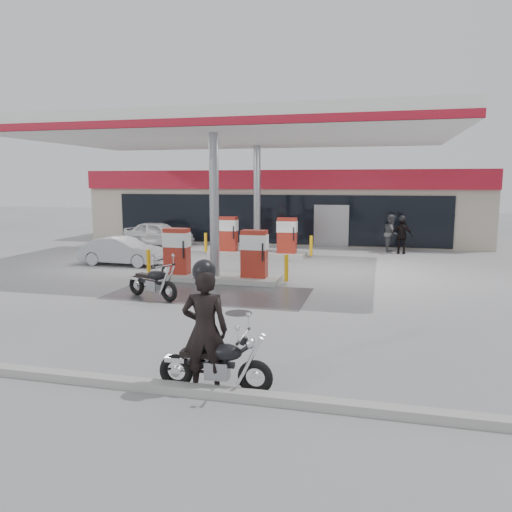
{
  "coord_description": "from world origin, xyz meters",
  "views": [
    {
      "loc": [
        5.51,
        -14.1,
        3.38
      ],
      "look_at": [
        1.94,
        0.08,
        1.2
      ],
      "focal_mm": 35.0,
      "sensor_mm": 36.0,
      "label": 1
    }
  ],
  "objects": [
    {
      "name": "drain_cover",
      "position": [
        2.0,
        -2.0,
        0.0
      ],
      "size": [
        0.7,
        0.7,
        0.01
      ],
      "primitive_type": "cylinder",
      "color": "#38383A",
      "rests_on": "ground"
    },
    {
      "name": "biker_walking",
      "position": [
        6.47,
        10.35,
        0.85
      ],
      "size": [
        1.03,
        0.48,
        1.71
      ],
      "primitive_type": "imported",
      "rotation": [
        0.0,
        0.0,
        -0.07
      ],
      "color": "black",
      "rests_on": "ground"
    },
    {
      "name": "ground",
      "position": [
        0.0,
        0.0,
        0.0
      ],
      "size": [
        90.0,
        90.0,
        0.0
      ],
      "primitive_type": "plane",
      "color": "gray",
      "rests_on": "ground"
    },
    {
      "name": "sedan_white",
      "position": [
        -5.94,
        10.2,
        0.65
      ],
      "size": [
        3.96,
        1.98,
        1.3
      ],
      "primitive_type": "imported",
      "rotation": [
        0.0,
        0.0,
        1.45
      ],
      "color": "silver",
      "rests_on": "ground"
    },
    {
      "name": "canopy",
      "position": [
        0.0,
        5.0,
        5.27
      ],
      "size": [
        16.0,
        10.02,
        5.51
      ],
      "color": "silver",
      "rests_on": "ground"
    },
    {
      "name": "kerb",
      "position": [
        0.0,
        -7.0,
        0.07
      ],
      "size": [
        28.0,
        0.25,
        0.15
      ],
      "primitive_type": "cube",
      "color": "gray",
      "rests_on": "ground"
    },
    {
      "name": "main_motorcycle",
      "position": [
        3.01,
        -6.78,
        0.44
      ],
      "size": [
        1.92,
        0.73,
        0.98
      ],
      "rotation": [
        0.0,
        0.0,
        0.04
      ],
      "color": "black",
      "rests_on": "ground"
    },
    {
      "name": "pump_island_near",
      "position": [
        0.0,
        2.0,
        0.71
      ],
      "size": [
        5.14,
        1.3,
        1.78
      ],
      "color": "#9E9E99",
      "rests_on": "ground"
    },
    {
      "name": "pump_island_far",
      "position": [
        0.0,
        8.0,
        0.71
      ],
      "size": [
        5.14,
        1.3,
        1.78
      ],
      "color": "#9E9E99",
      "rests_on": "ground"
    },
    {
      "name": "store_building",
      "position": [
        0.01,
        15.94,
        2.01
      ],
      "size": [
        22.0,
        8.22,
        4.0
      ],
      "color": "#ACA490",
      "rests_on": "ground"
    },
    {
      "name": "wet_patch",
      "position": [
        0.5,
        0.0,
        0.0
      ],
      "size": [
        6.0,
        3.0,
        0.0
      ],
      "primitive_type": "cube",
      "color": "#4C4C4F",
      "rests_on": "ground"
    },
    {
      "name": "parked_car_left",
      "position": [
        -4.54,
        14.0,
        0.66
      ],
      "size": [
        4.92,
        3.08,
        1.33
      ],
      "primitive_type": "imported",
      "rotation": [
        0.0,
        0.0,
        1.29
      ],
      "color": "#56121E",
      "rests_on": "ground"
    },
    {
      "name": "biker_main",
      "position": [
        2.82,
        -6.79,
        1.02
      ],
      "size": [
        0.82,
        0.62,
        2.03
      ],
      "primitive_type": "imported",
      "rotation": [
        0.0,
        0.0,
        3.34
      ],
      "color": "black",
      "rests_on": "ground"
    },
    {
      "name": "attendant",
      "position": [
        6.0,
        10.8,
        0.91
      ],
      "size": [
        0.69,
        0.89,
        1.83
      ],
      "primitive_type": "imported",
      "rotation": [
        0.0,
        0.0,
        1.57
      ],
      "color": "#4E4E52",
      "rests_on": "ground"
    },
    {
      "name": "parked_motorcycle",
      "position": [
        -0.88,
        -1.01,
        0.46
      ],
      "size": [
        1.9,
        1.07,
        1.03
      ],
      "rotation": [
        0.0,
        0.0,
        -0.39
      ],
      "color": "black",
      "rests_on": "ground"
    },
    {
      "name": "hatchback_silver",
      "position": [
        -4.75,
        4.2,
        0.58
      ],
      "size": [
        3.52,
        1.29,
        1.15
      ],
      "primitive_type": "imported",
      "rotation": [
        0.0,
        0.0,
        1.55
      ],
      "color": "#A5A7AD",
      "rests_on": "ground"
    }
  ]
}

